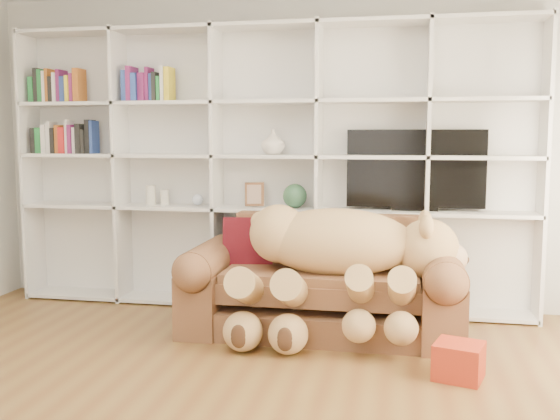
% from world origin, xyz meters
% --- Properties ---
extents(wall_back, '(5.00, 0.02, 2.70)m').
position_xyz_m(wall_back, '(0.00, 2.50, 1.35)').
color(wall_back, silver).
rests_on(wall_back, floor).
extents(bookshelf, '(4.43, 0.35, 2.40)m').
position_xyz_m(bookshelf, '(-0.24, 2.36, 1.31)').
color(bookshelf, silver).
rests_on(bookshelf, floor).
extents(sofa, '(2.04, 0.88, 0.86)m').
position_xyz_m(sofa, '(0.55, 1.71, 0.32)').
color(sofa, brown).
rests_on(sofa, floor).
extents(teddy_bear, '(1.66, 0.87, 0.96)m').
position_xyz_m(teddy_bear, '(0.67, 1.54, 0.61)').
color(teddy_bear, tan).
rests_on(teddy_bear, sofa).
extents(throw_pillow, '(0.42, 0.27, 0.41)m').
position_xyz_m(throw_pillow, '(-0.05, 1.85, 0.63)').
color(throw_pillow, '#5C0F1F').
rests_on(throw_pillow, sofa).
extents(gift_box, '(0.34, 0.33, 0.22)m').
position_xyz_m(gift_box, '(1.48, 0.94, 0.11)').
color(gift_box, '#B63018').
rests_on(gift_box, floor).
extents(tv, '(1.11, 0.18, 0.66)m').
position_xyz_m(tv, '(1.23, 2.35, 1.19)').
color(tv, black).
rests_on(tv, bookshelf).
extents(picture_frame, '(0.16, 0.07, 0.20)m').
position_xyz_m(picture_frame, '(-0.11, 2.30, 0.98)').
color(picture_frame, brown).
rests_on(picture_frame, bookshelf).
extents(green_vase, '(0.20, 0.20, 0.20)m').
position_xyz_m(green_vase, '(0.24, 2.30, 0.97)').
color(green_vase, '#2E5B3D').
rests_on(green_vase, bookshelf).
extents(figurine_tall, '(0.09, 0.09, 0.17)m').
position_xyz_m(figurine_tall, '(-1.05, 2.30, 0.95)').
color(figurine_tall, beige).
rests_on(figurine_tall, bookshelf).
extents(figurine_short, '(0.10, 0.10, 0.14)m').
position_xyz_m(figurine_short, '(-0.92, 2.30, 0.93)').
color(figurine_short, beige).
rests_on(figurine_short, bookshelf).
extents(snow_globe, '(0.10, 0.10, 0.10)m').
position_xyz_m(snow_globe, '(-0.62, 2.30, 0.92)').
color(snow_globe, white).
rests_on(snow_globe, bookshelf).
extents(shelf_vase, '(0.26, 0.26, 0.21)m').
position_xyz_m(shelf_vase, '(0.05, 2.30, 1.42)').
color(shelf_vase, beige).
rests_on(shelf_vase, bookshelf).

